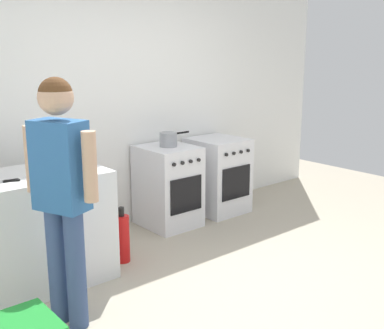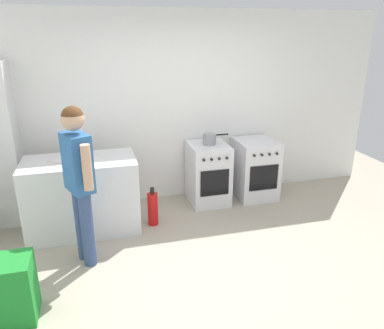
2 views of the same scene
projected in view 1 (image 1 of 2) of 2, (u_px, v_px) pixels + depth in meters
ground_plane at (255, 289)px, 3.76m from camera, size 8.00×8.00×0.00m
back_wall at (118, 102)px, 4.91m from camera, size 6.00×0.10×2.60m
counter_unit at (22, 232)px, 3.71m from camera, size 1.30×0.70×0.90m
oven_left at (168, 186)px, 5.06m from camera, size 0.53×0.62×0.85m
oven_right at (217, 175)px, 5.51m from camera, size 0.55×0.62×0.85m
pot at (168, 139)px, 4.95m from camera, size 0.36×0.18×0.15m
knife_chef at (23, 179)px, 3.51m from camera, size 0.31×0.04×0.01m
person at (61, 182)px, 3.06m from camera, size 0.31×0.53×1.66m
fire_extinguisher at (122, 238)px, 4.21m from camera, size 0.13×0.13×0.50m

